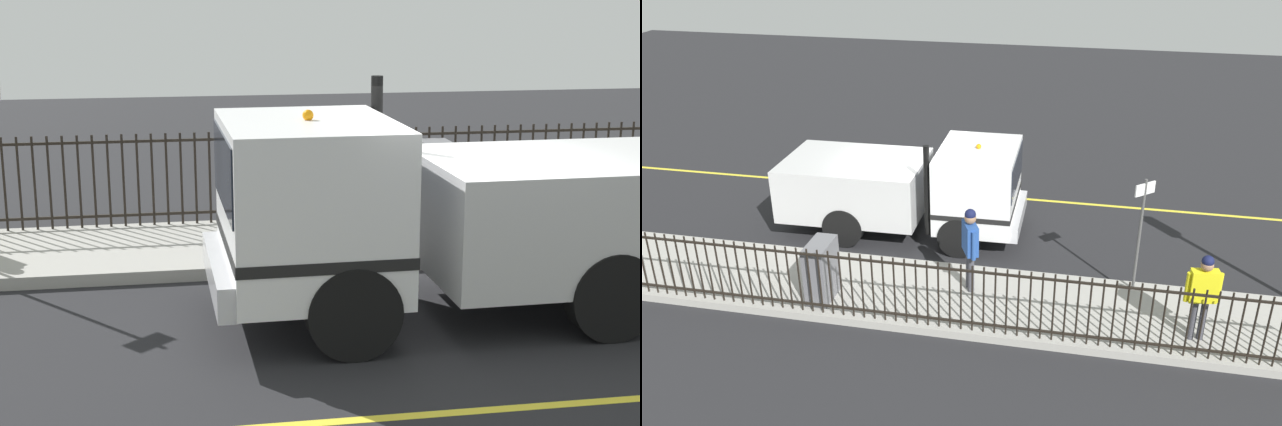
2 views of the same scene
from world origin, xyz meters
The scene contains 7 objects.
ground_plane centered at (0.00, 0.00, 0.00)m, with size 45.93×45.93×0.00m, color #232326.
sidewalk_slab centered at (3.09, 0.00, 0.08)m, with size 2.52×20.88×0.16m, color #A3A099.
lane_marking centered at (-2.30, 0.00, 0.00)m, with size 0.12×18.79×0.01m, color yellow.
work_truck centered at (0.15, 0.24, 1.26)m, with size 2.46×5.83×2.61m.
worker_standing centered at (2.80, 2.01, 1.27)m, with size 0.61×0.42×1.81m.
iron_fence centered at (4.22, 0.00, 0.86)m, with size 0.04×17.78×1.38m.
utility_cabinet centered at (3.68, -0.83, 0.77)m, with size 0.87×0.44×1.22m, color slate.
Camera 1 is at (-9.41, 3.16, 3.58)m, focal length 51.87 mm.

